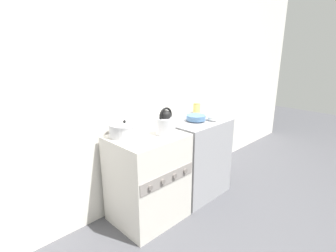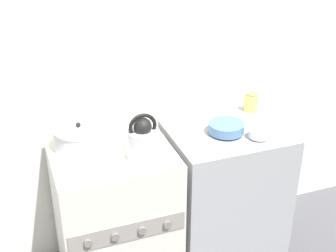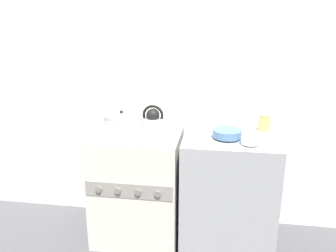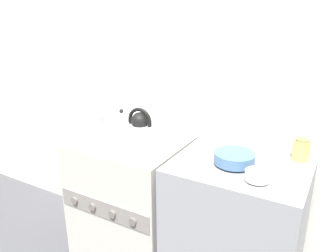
% 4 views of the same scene
% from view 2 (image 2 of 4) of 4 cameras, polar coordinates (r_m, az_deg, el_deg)
% --- Properties ---
extents(wall_back, '(7.00, 0.06, 2.50)m').
position_cam_2_polar(wall_back, '(2.69, -9.12, 7.48)').
color(wall_back, silver).
rests_on(wall_back, ground_plane).
extents(stove, '(0.66, 0.58, 0.86)m').
position_cam_2_polar(stove, '(2.78, -6.37, -10.93)').
color(stove, beige).
rests_on(stove, ground_plane).
extents(counter, '(0.68, 0.55, 0.87)m').
position_cam_2_polar(counter, '(2.97, 6.84, -8.04)').
color(counter, '#99999E').
rests_on(counter, ground_plane).
extents(kettle, '(0.21, 0.17, 0.25)m').
position_cam_2_polar(kettle, '(2.44, -3.03, -1.74)').
color(kettle, silver).
rests_on(kettle, stove).
extents(cooking_pot, '(0.29, 0.29, 0.15)m').
position_cam_2_polar(cooking_pot, '(2.60, -10.75, -1.32)').
color(cooking_pot, silver).
rests_on(cooking_pot, stove).
extents(enamel_bowl, '(0.21, 0.21, 0.07)m').
position_cam_2_polar(enamel_bowl, '(2.70, 7.10, -0.20)').
color(enamel_bowl, '#4C729E').
rests_on(enamel_bowl, counter).
extents(small_ceramic_bowl, '(0.11, 0.11, 0.05)m').
position_cam_2_polar(small_ceramic_bowl, '(2.68, 11.03, -0.91)').
color(small_ceramic_bowl, white).
rests_on(small_ceramic_bowl, counter).
extents(storage_jar, '(0.08, 0.08, 0.12)m').
position_cam_2_polar(storage_jar, '(2.99, 10.07, 2.85)').
color(storage_jar, '#E0CC66').
rests_on(storage_jar, counter).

